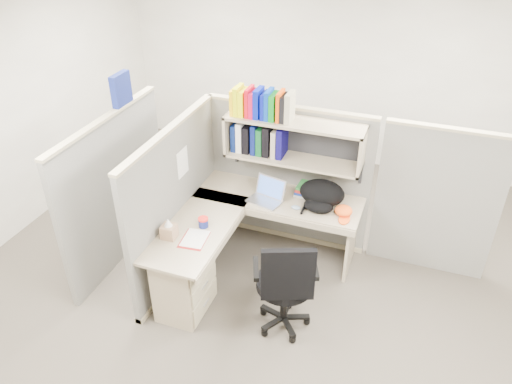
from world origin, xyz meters
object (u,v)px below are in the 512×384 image
at_px(laptop, 265,192).
at_px(snack_canister, 203,222).
at_px(backpack, 321,196).
at_px(task_chair, 285,298).
at_px(desk, 211,260).

distance_m(laptop, snack_canister, 0.74).
distance_m(backpack, task_chair, 1.13).
relative_size(snack_canister, task_chair, 0.09).
height_order(laptop, task_chair, task_chair).
bearing_deg(backpack, task_chair, -77.81).
relative_size(desk, laptop, 5.19).
xyz_separation_m(desk, backpack, (0.86, 0.82, 0.43)).
bearing_deg(desk, backpack, 43.78).
bearing_deg(snack_canister, desk, -46.08).
xyz_separation_m(backpack, task_chair, (-0.05, -1.02, -0.48)).
relative_size(laptop, snack_canister, 3.39).
xyz_separation_m(laptop, task_chair, (0.51, -0.92, -0.47)).
xyz_separation_m(laptop, backpack, (0.56, 0.10, 0.01)).
bearing_deg(snack_canister, backpack, 35.98).
xyz_separation_m(desk, task_chair, (0.81, -0.20, -0.06)).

